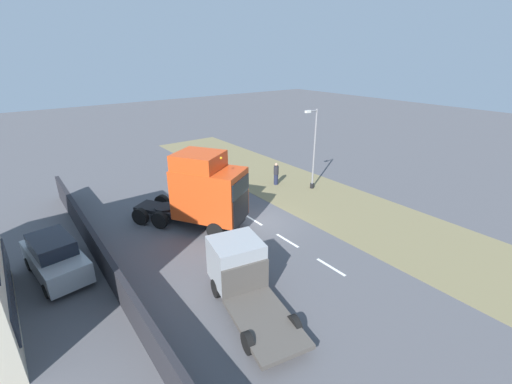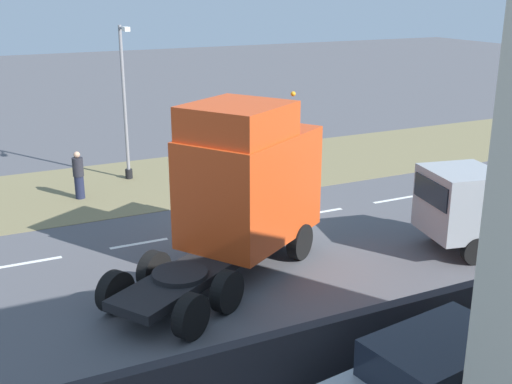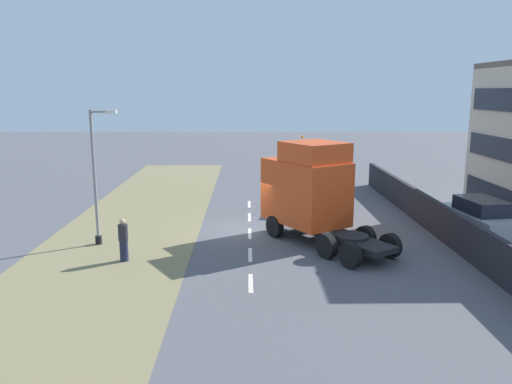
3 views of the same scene
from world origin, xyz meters
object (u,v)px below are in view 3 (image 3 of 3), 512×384
(lamp_post, at_px, (97,183))
(pedestrian, at_px, (123,240))
(parked_car, at_px, (479,219))
(lorry_cab, at_px, (310,191))
(flatbed_truck, at_px, (329,186))

(lamp_post, relative_size, pedestrian, 3.40)
(lamp_post, bearing_deg, parked_car, 2.00)
(parked_car, xyz_separation_m, lamp_post, (-17.55, -0.61, 1.89))
(parked_car, height_order, pedestrian, parked_car)
(lorry_cab, relative_size, parked_car, 1.52)
(parked_car, bearing_deg, lamp_post, 174.19)
(flatbed_truck, relative_size, pedestrian, 3.27)
(lorry_cab, height_order, flatbed_truck, lorry_cab)
(lorry_cab, distance_m, pedestrian, 8.58)
(lamp_post, xyz_separation_m, pedestrian, (1.62, -2.30, -1.96))
(lorry_cab, xyz_separation_m, parked_car, (8.00, -0.05, -1.36))
(parked_car, bearing_deg, flatbed_truck, 124.76)
(pedestrian, bearing_deg, parked_car, 10.36)
(lamp_post, bearing_deg, flatbed_truck, 31.79)
(lorry_cab, xyz_separation_m, pedestrian, (-7.93, -2.96, -1.43))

